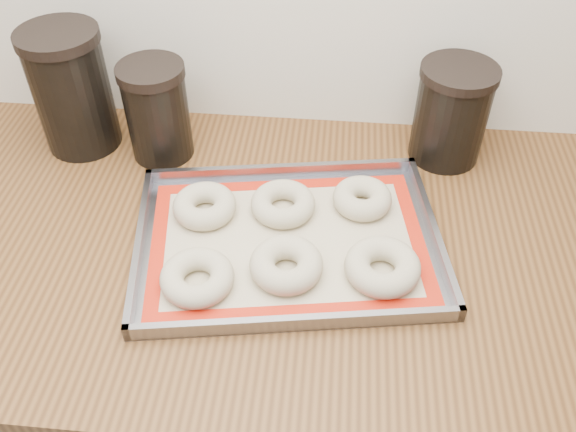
# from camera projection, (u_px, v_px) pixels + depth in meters

# --- Properties ---
(cabinet) EXTENTS (3.00, 0.65, 0.86)m
(cabinet) POSITION_uv_depth(u_px,v_px,m) (232.00, 390.00, 1.28)
(cabinet) COLOR slate
(cabinet) RESTS_ON floor
(countertop) EXTENTS (3.06, 0.68, 0.04)m
(countertop) POSITION_uv_depth(u_px,v_px,m) (215.00, 242.00, 0.97)
(countertop) COLOR brown
(countertop) RESTS_ON cabinet
(baking_tray) EXTENTS (0.51, 0.40, 0.03)m
(baking_tray) POSITION_uv_depth(u_px,v_px,m) (288.00, 241.00, 0.94)
(baking_tray) COLOR gray
(baking_tray) RESTS_ON countertop
(baking_mat) EXTENTS (0.46, 0.35, 0.00)m
(baking_mat) POSITION_uv_depth(u_px,v_px,m) (288.00, 242.00, 0.94)
(baking_mat) COLOR #C6B793
(baking_mat) RESTS_ON baking_tray
(bagel_front_left) EXTENTS (0.14, 0.14, 0.03)m
(bagel_front_left) POSITION_uv_depth(u_px,v_px,m) (197.00, 277.00, 0.86)
(bagel_front_left) COLOR #C0B495
(bagel_front_left) RESTS_ON baking_mat
(bagel_front_mid) EXTENTS (0.11, 0.11, 0.04)m
(bagel_front_mid) POSITION_uv_depth(u_px,v_px,m) (286.00, 265.00, 0.88)
(bagel_front_mid) COLOR #C0B495
(bagel_front_mid) RESTS_ON baking_mat
(bagel_front_right) EXTENTS (0.13, 0.13, 0.04)m
(bagel_front_right) POSITION_uv_depth(u_px,v_px,m) (382.00, 267.00, 0.88)
(bagel_front_right) COLOR #C0B495
(bagel_front_right) RESTS_ON baking_mat
(bagel_back_left) EXTENTS (0.11, 0.11, 0.04)m
(bagel_back_left) POSITION_uv_depth(u_px,v_px,m) (205.00, 206.00, 0.97)
(bagel_back_left) COLOR #C0B495
(bagel_back_left) RESTS_ON baking_mat
(bagel_back_mid) EXTENTS (0.14, 0.14, 0.03)m
(bagel_back_mid) POSITION_uv_depth(u_px,v_px,m) (283.00, 204.00, 0.98)
(bagel_back_mid) COLOR #C0B495
(bagel_back_mid) RESTS_ON baking_mat
(bagel_back_right) EXTENTS (0.11, 0.11, 0.04)m
(bagel_back_right) POSITION_uv_depth(u_px,v_px,m) (362.00, 198.00, 0.98)
(bagel_back_right) COLOR #C0B495
(bagel_back_right) RESTS_ON baking_mat
(canister_left) EXTENTS (0.14, 0.14, 0.22)m
(canister_left) POSITION_uv_depth(u_px,v_px,m) (72.00, 90.00, 1.05)
(canister_left) COLOR black
(canister_left) RESTS_ON countertop
(canister_mid) EXTENTS (0.11, 0.11, 0.17)m
(canister_mid) POSITION_uv_depth(u_px,v_px,m) (157.00, 111.00, 1.05)
(canister_mid) COLOR black
(canister_mid) RESTS_ON countertop
(canister_right) EXTENTS (0.13, 0.13, 0.18)m
(canister_right) POSITION_uv_depth(u_px,v_px,m) (451.00, 113.00, 1.04)
(canister_right) COLOR black
(canister_right) RESTS_ON countertop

